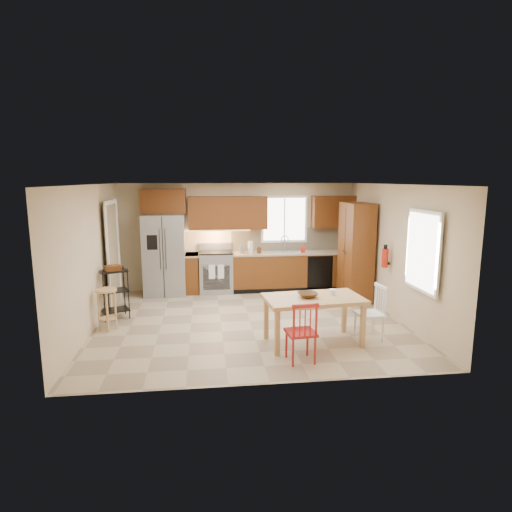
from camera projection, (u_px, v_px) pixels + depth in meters
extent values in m
plane|color=tan|center=(250.00, 321.00, 7.92)|extent=(5.50, 5.50, 0.00)
cube|color=silver|center=(249.00, 184.00, 7.48)|extent=(5.50, 5.00, 0.02)
cube|color=#CCB793|center=(238.00, 236.00, 10.14)|extent=(5.50, 0.02, 2.50)
cube|color=#CCB793|center=(271.00, 290.00, 5.26)|extent=(5.50, 0.02, 2.50)
cube|color=#CCB793|center=(91.00, 258.00, 7.37)|extent=(0.02, 5.00, 2.50)
cube|color=#CCB793|center=(395.00, 252.00, 8.03)|extent=(0.02, 5.00, 2.50)
cube|color=gray|center=(165.00, 255.00, 9.63)|extent=(0.92, 0.75, 1.82)
cube|color=gray|center=(216.00, 272.00, 9.91)|extent=(0.76, 0.63, 0.92)
cube|color=#5B2B10|center=(192.00, 273.00, 9.86)|extent=(0.30, 0.60, 0.90)
cube|color=#5B2B10|center=(294.00, 271.00, 10.14)|extent=(2.92, 0.60, 0.90)
cube|color=black|center=(320.00, 273.00, 9.93)|extent=(0.60, 0.02, 0.78)
cube|color=beige|center=(292.00, 239.00, 10.29)|extent=(2.92, 0.03, 0.55)
cube|color=#5B2A0F|center=(163.00, 201.00, 9.62)|extent=(1.00, 0.35, 0.55)
cube|color=#5B2A0F|center=(228.00, 213.00, 9.84)|extent=(1.80, 0.35, 0.75)
cube|color=#5B2A0F|center=(333.00, 212.00, 10.14)|extent=(1.00, 0.35, 0.75)
cube|color=white|center=(284.00, 219.00, 10.18)|extent=(1.12, 0.04, 1.12)
cube|color=gray|center=(286.00, 254.00, 10.05)|extent=(0.62, 0.46, 0.16)
cube|color=#FFBF66|center=(215.00, 230.00, 9.85)|extent=(1.60, 0.30, 0.01)
imported|color=#B91F0C|center=(303.00, 248.00, 9.97)|extent=(0.09, 0.09, 0.19)
cylinder|color=white|center=(250.00, 247.00, 9.87)|extent=(0.12, 0.12, 0.28)
cylinder|color=gray|center=(242.00, 250.00, 9.85)|extent=(0.11, 0.11, 0.18)
cylinder|color=#523216|center=(259.00, 250.00, 9.87)|extent=(0.10, 0.10, 0.14)
cube|color=#5B2B10|center=(356.00, 252.00, 9.20)|extent=(0.50, 0.95, 2.10)
cylinder|color=#B91F0C|center=(385.00, 258.00, 8.19)|extent=(0.12, 0.12, 0.36)
cube|color=white|center=(423.00, 251.00, 6.86)|extent=(0.04, 1.02, 1.32)
cube|color=#8C7A59|center=(112.00, 256.00, 8.69)|extent=(0.04, 0.95, 2.10)
imported|color=#523216|center=(308.00, 298.00, 6.72)|extent=(0.34, 0.34, 0.08)
cylinder|color=white|center=(333.00, 293.00, 6.86)|extent=(0.12, 0.12, 0.13)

